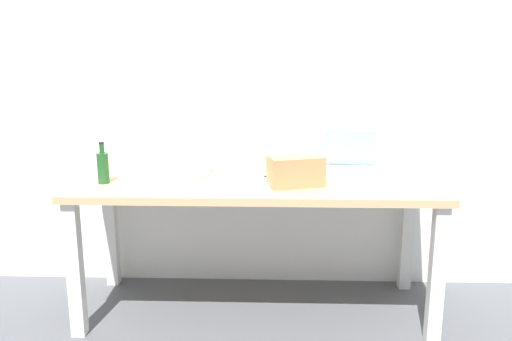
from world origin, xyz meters
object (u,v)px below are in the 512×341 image
at_px(laptop_right, 349,162).
at_px(cardboard_box, 296,171).
at_px(beer_bottle, 103,167).
at_px(desk, 256,197).
at_px(computer_mouse, 285,168).
at_px(laptop_left, 180,168).

height_order(laptop_right, cardboard_box, laptop_right).
relative_size(laptop_right, cardboard_box, 1.19).
xyz_separation_m(beer_bottle, cardboard_box, (1.00, -0.02, -0.01)).
distance_m(desk, cardboard_box, 0.30).
height_order(beer_bottle, computer_mouse, beer_bottle).
relative_size(desk, cardboard_box, 7.01).
distance_m(laptop_right, computer_mouse, 0.37).
distance_m(beer_bottle, cardboard_box, 1.00).
height_order(desk, beer_bottle, beer_bottle).
height_order(laptop_left, cardboard_box, laptop_left).
distance_m(desk, computer_mouse, 0.28).
distance_m(laptop_left, cardboard_box, 0.66).
distance_m(laptop_left, laptop_right, 0.96).
bearing_deg(desk, laptop_left, 171.29).
xyz_separation_m(desk, computer_mouse, (0.16, 0.20, 0.11)).
height_order(desk, laptop_right, laptop_right).
bearing_deg(beer_bottle, cardboard_box, -1.34).
xyz_separation_m(laptop_right, cardboard_box, (-0.32, -0.35, 0.03)).
height_order(laptop_left, computer_mouse, laptop_left).
xyz_separation_m(desk, laptop_left, (-0.42, 0.06, 0.14)).
relative_size(laptop_right, computer_mouse, 3.27).
distance_m(desk, beer_bottle, 0.82).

